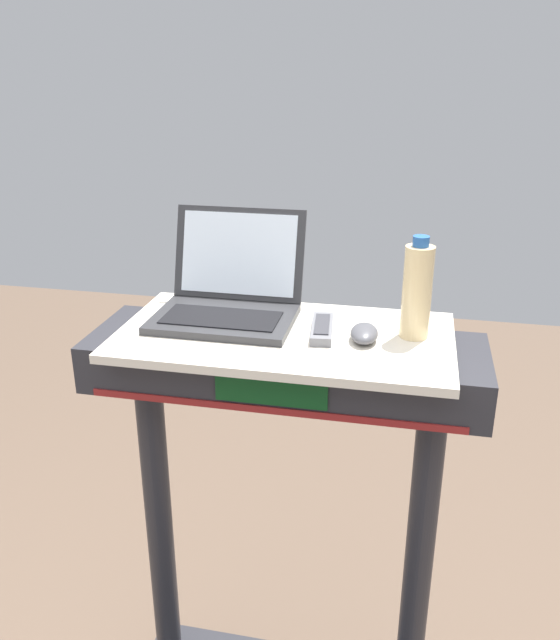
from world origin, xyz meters
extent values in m
cylinder|color=#28282D|center=(-0.34, 0.70, 0.61)|extent=(0.07, 0.07, 0.92)
cylinder|color=#28282D|center=(0.34, 0.70, 0.61)|extent=(0.07, 0.07, 0.92)
cube|color=#28282D|center=(0.00, 0.70, 1.12)|extent=(0.90, 0.28, 0.11)
cube|color=#0C3F19|center=(0.00, 0.56, 1.12)|extent=(0.24, 0.01, 0.06)
cube|color=maroon|center=(0.00, 0.56, 1.08)|extent=(0.81, 0.00, 0.02)
cube|color=beige|center=(0.00, 0.70, 1.19)|extent=(0.75, 0.40, 0.02)
cube|color=#2D2D30|center=(-0.15, 0.73, 1.20)|extent=(0.32, 0.23, 0.02)
cube|color=black|center=(-0.15, 0.71, 1.21)|extent=(0.26, 0.12, 0.00)
cube|color=#2D2D30|center=(-0.15, 0.88, 1.32)|extent=(0.32, 0.07, 0.22)
cube|color=white|center=(-0.15, 0.87, 1.32)|extent=(0.28, 0.06, 0.19)
ellipsoid|color=#4C4C51|center=(0.18, 0.69, 1.21)|extent=(0.07, 0.10, 0.03)
cylinder|color=beige|center=(0.28, 0.74, 1.30)|extent=(0.06, 0.06, 0.20)
cylinder|color=#2659A5|center=(0.28, 0.74, 1.41)|extent=(0.04, 0.04, 0.02)
cube|color=slate|center=(0.08, 0.72, 1.21)|extent=(0.06, 0.16, 0.02)
cube|color=#333338|center=(0.08, 0.72, 1.22)|extent=(0.04, 0.12, 0.00)
camera|label=1|loc=(0.27, -0.63, 1.76)|focal=36.82mm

